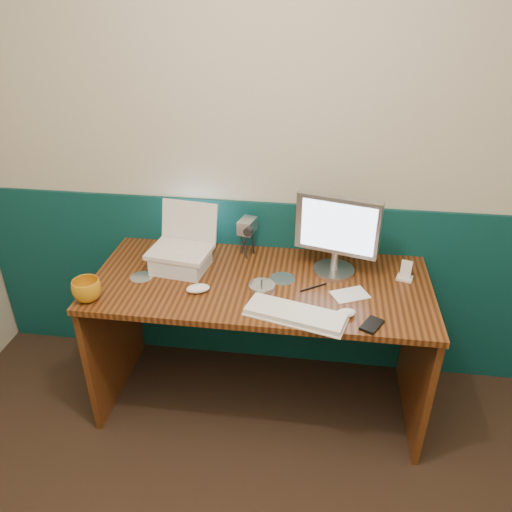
# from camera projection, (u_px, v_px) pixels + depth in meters

# --- Properties ---
(back_wall) EXTENTS (3.50, 0.04, 2.50)m
(back_wall) POSITION_uv_depth(u_px,v_px,m) (296.00, 156.00, 2.42)
(back_wall) COLOR beige
(back_wall) RESTS_ON ground
(wainscot) EXTENTS (3.48, 0.02, 1.00)m
(wainscot) POSITION_uv_depth(u_px,v_px,m) (291.00, 287.00, 2.78)
(wainscot) COLOR #083634
(wainscot) RESTS_ON ground
(desk) EXTENTS (1.60, 0.70, 0.75)m
(desk) POSITION_uv_depth(u_px,v_px,m) (260.00, 343.00, 2.54)
(desk) COLOR #351A09
(desk) RESTS_ON ground
(laptop_riser) EXTENTS (0.28, 0.24, 0.09)m
(laptop_riser) POSITION_uv_depth(u_px,v_px,m) (181.00, 261.00, 2.44)
(laptop_riser) COLOR silver
(laptop_riser) RESTS_ON desk
(laptop) EXTENTS (0.32, 0.26, 0.24)m
(laptop) POSITION_uv_depth(u_px,v_px,m) (178.00, 231.00, 2.36)
(laptop) COLOR silver
(laptop) RESTS_ON laptop_riser
(monitor) EXTENTS (0.41, 0.21, 0.39)m
(monitor) POSITION_uv_depth(u_px,v_px,m) (337.00, 236.00, 2.34)
(monitor) COLOR #AAAAAE
(monitor) RESTS_ON desk
(keyboard) EXTENTS (0.44, 0.24, 0.02)m
(keyboard) POSITION_uv_depth(u_px,v_px,m) (295.00, 315.00, 2.10)
(keyboard) COLOR white
(keyboard) RESTS_ON desk
(mouse_right) EXTENTS (0.11, 0.09, 0.03)m
(mouse_right) POSITION_uv_depth(u_px,v_px,m) (345.00, 313.00, 2.11)
(mouse_right) COLOR white
(mouse_right) RESTS_ON desk
(mouse_left) EXTENTS (0.12, 0.10, 0.04)m
(mouse_left) POSITION_uv_depth(u_px,v_px,m) (198.00, 288.00, 2.27)
(mouse_left) COLOR white
(mouse_left) RESTS_ON desk
(mug) EXTENTS (0.16, 0.16, 0.10)m
(mug) POSITION_uv_depth(u_px,v_px,m) (87.00, 290.00, 2.20)
(mug) COLOR #C47D12
(mug) RESTS_ON desk
(camcorder) EXTENTS (0.11, 0.14, 0.20)m
(camcorder) POSITION_uv_depth(u_px,v_px,m) (247.00, 238.00, 2.54)
(camcorder) COLOR #BBBAC0
(camcorder) RESTS_ON desk
(cd_spindle) EXTENTS (0.12, 0.12, 0.03)m
(cd_spindle) POSITION_uv_depth(u_px,v_px,m) (262.00, 287.00, 2.29)
(cd_spindle) COLOR silver
(cd_spindle) RESTS_ON desk
(cd_loose_a) EXTENTS (0.11, 0.11, 0.00)m
(cd_loose_a) POSITION_uv_depth(u_px,v_px,m) (141.00, 277.00, 2.39)
(cd_loose_a) COLOR #ADB6BD
(cd_loose_a) RESTS_ON desk
(cd_loose_b) EXTENTS (0.12, 0.12, 0.00)m
(cd_loose_b) POSITION_uv_depth(u_px,v_px,m) (283.00, 278.00, 2.38)
(cd_loose_b) COLOR #B1B9C1
(cd_loose_b) RESTS_ON desk
(pen) EXTENTS (0.12, 0.09, 0.01)m
(pen) POSITION_uv_depth(u_px,v_px,m) (313.00, 287.00, 2.31)
(pen) COLOR black
(pen) RESTS_ON desk
(papers) EXTENTS (0.19, 0.17, 0.00)m
(papers) POSITION_uv_depth(u_px,v_px,m) (350.00, 295.00, 2.26)
(papers) COLOR white
(papers) RESTS_ON desk
(dock) EXTENTS (0.09, 0.07, 0.01)m
(dock) POSITION_uv_depth(u_px,v_px,m) (405.00, 278.00, 2.37)
(dock) COLOR white
(dock) RESTS_ON desk
(music_player) EXTENTS (0.05, 0.04, 0.09)m
(music_player) POSITION_uv_depth(u_px,v_px,m) (406.00, 269.00, 2.35)
(music_player) COLOR white
(music_player) RESTS_ON dock
(pda) EXTENTS (0.11, 0.13, 0.01)m
(pda) POSITION_uv_depth(u_px,v_px,m) (372.00, 325.00, 2.05)
(pda) COLOR black
(pda) RESTS_ON desk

